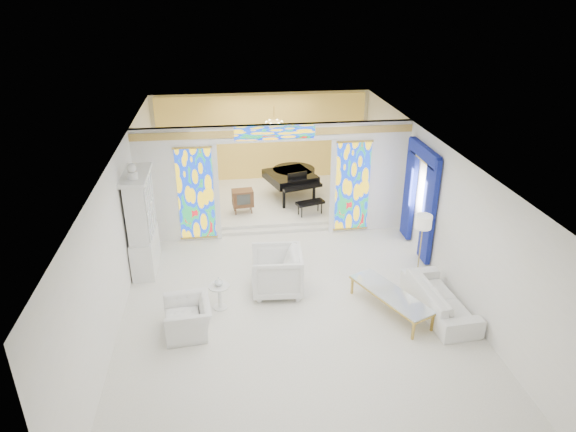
{
  "coord_description": "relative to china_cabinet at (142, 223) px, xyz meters",
  "views": [
    {
      "loc": [
        -1.28,
        -10.33,
        6.21
      ],
      "look_at": [
        0.1,
        0.2,
        1.33
      ],
      "focal_mm": 32.0,
      "sensor_mm": 36.0,
      "label": 1
    }
  ],
  "objects": [
    {
      "name": "blue_drapes",
      "position": [
        6.62,
        0.1,
        0.41
      ],
      "size": [
        0.14,
        1.85,
        2.65
      ],
      "color": "navy",
      "rests_on": "wall_right"
    },
    {
      "name": "china_cabinet",
      "position": [
        0.0,
        0.0,
        0.0
      ],
      "size": [
        0.56,
        1.46,
        2.72
      ],
      "color": "white",
      "rests_on": "floor"
    },
    {
      "name": "wall_left",
      "position": [
        -0.28,
        -0.6,
        0.33
      ],
      "size": [
        0.02,
        12.0,
        3.0
      ],
      "primitive_type": "cube",
      "color": "white",
      "rests_on": "floor"
    },
    {
      "name": "wall_right",
      "position": [
        6.72,
        -0.6,
        0.33
      ],
      "size": [
        0.02,
        12.0,
        3.0
      ],
      "primitive_type": "cube",
      "color": "white",
      "rests_on": "floor"
    },
    {
      "name": "partition_wall",
      "position": [
        3.22,
        1.4,
        0.48
      ],
      "size": [
        7.0,
        0.22,
        3.0
      ],
      "color": "white",
      "rests_on": "floor"
    },
    {
      "name": "floor",
      "position": [
        3.22,
        -0.6,
        -1.17
      ],
      "size": [
        12.0,
        12.0,
        0.0
      ],
      "primitive_type": "plane",
      "color": "white",
      "rests_on": "ground"
    },
    {
      "name": "wall_front",
      "position": [
        3.22,
        -6.6,
        0.33
      ],
      "size": [
        7.0,
        0.02,
        3.0
      ],
      "primitive_type": "cube",
      "color": "white",
      "rests_on": "floor"
    },
    {
      "name": "armchair_left",
      "position": [
        1.09,
        -2.61,
        -0.85
      ],
      "size": [
        0.97,
        1.08,
        0.65
      ],
      "primitive_type": "imported",
      "rotation": [
        0.0,
        0.0,
        -1.46
      ],
      "color": "silver",
      "rests_on": "floor"
    },
    {
      "name": "stained_glass_transom",
      "position": [
        3.22,
        1.29,
        1.65
      ],
      "size": [
        2.0,
        0.04,
        0.34
      ],
      "primitive_type": "cube",
      "color": "gold",
      "rests_on": "partition_wall"
    },
    {
      "name": "grand_piano",
      "position": [
        3.98,
        3.52,
        -0.33
      ],
      "size": [
        1.78,
        2.72,
        0.98
      ],
      "rotation": [
        0.0,
        0.0,
        0.3
      ],
      "color": "black",
      "rests_on": "alcove_platform"
    },
    {
      "name": "stained_glass_right",
      "position": [
        5.25,
        1.29,
        0.13
      ],
      "size": [
        0.9,
        0.04,
        2.4
      ],
      "primitive_type": "cube",
      "color": "gold",
      "rests_on": "partition_wall"
    },
    {
      "name": "gold_curtain_back",
      "position": [
        3.22,
        5.28,
        0.33
      ],
      "size": [
        6.7,
        0.1,
        2.9
      ],
      "primitive_type": "cube",
      "color": "#E3C34F",
      "rests_on": "wall_back"
    },
    {
      "name": "tv_console",
      "position": [
        2.41,
        2.51,
        -0.55
      ],
      "size": [
        0.62,
        0.45,
        0.68
      ],
      "rotation": [
        0.0,
        0.0,
        0.09
      ],
      "color": "brown",
      "rests_on": "alcove_platform"
    },
    {
      "name": "stained_glass_left",
      "position": [
        1.19,
        1.29,
        0.13
      ],
      "size": [
        0.9,
        0.04,
        2.4
      ],
      "primitive_type": "cube",
      "color": "gold",
      "rests_on": "partition_wall"
    },
    {
      "name": "chandelier",
      "position": [
        3.42,
        3.4,
        1.38
      ],
      "size": [
        0.48,
        0.48,
        0.3
      ],
      "primitive_type": "cylinder",
      "color": "#B99740",
      "rests_on": "ceiling"
    },
    {
      "name": "ceiling",
      "position": [
        3.22,
        -0.6,
        1.83
      ],
      "size": [
        7.0,
        12.0,
        0.02
      ],
      "primitive_type": "cube",
      "color": "white",
      "rests_on": "wall_back"
    },
    {
      "name": "alcove_platform",
      "position": [
        3.22,
        3.5,
        -1.08
      ],
      "size": [
        6.8,
        3.8,
        0.18
      ],
      "primitive_type": "cube",
      "color": "white",
      "rests_on": "floor"
    },
    {
      "name": "side_table",
      "position": [
        1.7,
        -1.89,
        -0.81
      ],
      "size": [
        0.57,
        0.57,
        0.55
      ],
      "rotation": [
        0.0,
        0.0,
        0.38
      ],
      "color": "white",
      "rests_on": "floor"
    },
    {
      "name": "armchair_right",
      "position": [
        2.94,
        -1.42,
        -0.67
      ],
      "size": [
        1.16,
        1.13,
        0.99
      ],
      "primitive_type": "imported",
      "rotation": [
        0.0,
        0.0,
        -1.64
      ],
      "color": "white",
      "rests_on": "floor"
    },
    {
      "name": "vase",
      "position": [
        1.7,
        -1.89,
        -0.53
      ],
      "size": [
        0.2,
        0.2,
        0.18
      ],
      "primitive_type": "imported",
      "rotation": [
        0.0,
        0.0,
        0.18
      ],
      "color": "silver",
      "rests_on": "side_table"
    },
    {
      "name": "coffee_table",
      "position": [
        5.16,
        -2.46,
        -0.76
      ],
      "size": [
        1.37,
        2.05,
        0.44
      ],
      "rotation": [
        0.0,
        0.0,
        0.42
      ],
      "color": "silver",
      "rests_on": "floor"
    },
    {
      "name": "floor_lamp",
      "position": [
        6.24,
        -1.17,
        0.13
      ],
      "size": [
        0.49,
        0.49,
        1.52
      ],
      "rotation": [
        0.0,
        0.0,
        -0.42
      ],
      "color": "#B99740",
      "rests_on": "floor"
    },
    {
      "name": "wall_back",
      "position": [
        3.22,
        5.4,
        0.33
      ],
      "size": [
        7.0,
        0.02,
        3.0
      ],
      "primitive_type": "cube",
      "color": "white",
      "rests_on": "floor"
    },
    {
      "name": "sofa",
      "position": [
        6.17,
        -2.59,
        -0.86
      ],
      "size": [
        0.97,
        2.17,
        0.62
      ],
      "primitive_type": "imported",
      "rotation": [
        0.0,
        0.0,
        1.64
      ],
      "color": "white",
      "rests_on": "floor"
    }
  ]
}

